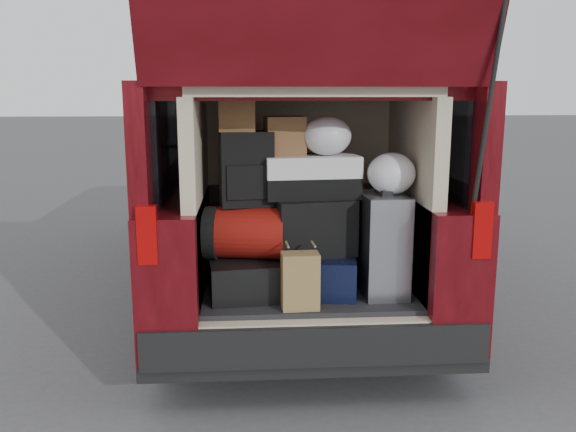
# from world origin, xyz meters

# --- Properties ---
(ground) EXTENTS (80.00, 80.00, 0.00)m
(ground) POSITION_xyz_m (0.00, 0.00, 0.00)
(ground) COLOR #3B3B3E
(ground) RESTS_ON ground
(minivan) EXTENTS (1.90, 5.35, 2.77)m
(minivan) POSITION_xyz_m (0.00, 1.86, 0.91)
(minivan) COLOR black
(minivan) RESTS_ON ground
(load_floor) EXTENTS (1.24, 1.05, 0.55)m
(load_floor) POSITION_xyz_m (0.00, 0.28, 0.28)
(load_floor) COLOR black
(load_floor) RESTS_ON ground
(black_hardshell) EXTENTS (0.45, 0.58, 0.22)m
(black_hardshell) POSITION_xyz_m (-0.39, 0.14, 0.66)
(black_hardshell) COLOR black
(black_hardshell) RESTS_ON load_floor
(navy_hardshell) EXTENTS (0.49, 0.57, 0.23)m
(navy_hardshell) POSITION_xyz_m (0.07, 0.16, 0.66)
(navy_hardshell) COLOR black
(navy_hardshell) RESTS_ON load_floor
(silver_roller) EXTENTS (0.26, 0.41, 0.60)m
(silver_roller) POSITION_xyz_m (0.43, 0.08, 0.85)
(silver_roller) COLOR silver
(silver_roller) RESTS_ON load_floor
(kraft_bag) EXTENTS (0.21, 0.14, 0.32)m
(kraft_bag) POSITION_xyz_m (-0.07, -0.16, 0.71)
(kraft_bag) COLOR olive
(kraft_bag) RESTS_ON load_floor
(red_duffel) EXTENTS (0.50, 0.37, 0.30)m
(red_duffel) POSITION_xyz_m (-0.37, 0.12, 0.92)
(red_duffel) COLOR maroon
(red_duffel) RESTS_ON black_hardshell
(black_soft_case) EXTENTS (0.50, 0.35, 0.33)m
(black_soft_case) POSITION_xyz_m (0.04, 0.15, 0.94)
(black_soft_case) COLOR black
(black_soft_case) RESTS_ON navy_hardshell
(backpack) EXTENTS (0.32, 0.22, 0.43)m
(backpack) POSITION_xyz_m (-0.36, 0.18, 1.29)
(backpack) COLOR black
(backpack) RESTS_ON red_duffel
(twotone_duffel) EXTENTS (0.58, 0.33, 0.25)m
(twotone_duffel) POSITION_xyz_m (0.02, 0.21, 1.23)
(twotone_duffel) COLOR white
(twotone_duffel) RESTS_ON black_soft_case
(grocery_sack_lower) EXTENTS (0.21, 0.18, 0.19)m
(grocery_sack_lower) POSITION_xyz_m (-0.40, 0.19, 1.59)
(grocery_sack_lower) COLOR brown
(grocery_sack_lower) RESTS_ON backpack
(grocery_sack_upper) EXTENTS (0.25, 0.21, 0.23)m
(grocery_sack_upper) POSITION_xyz_m (-0.13, 0.23, 1.47)
(grocery_sack_upper) COLOR brown
(grocery_sack_upper) RESTS_ON twotone_duffel
(plastic_bag_center) EXTENTS (0.32, 0.30, 0.23)m
(plastic_bag_center) POSITION_xyz_m (0.11, 0.20, 1.47)
(plastic_bag_center) COLOR white
(plastic_bag_center) RESTS_ON twotone_duffel
(plastic_bag_right) EXTENTS (0.31, 0.29, 0.24)m
(plastic_bag_right) POSITION_xyz_m (0.47, 0.07, 1.27)
(plastic_bag_right) COLOR white
(plastic_bag_right) RESTS_ON silver_roller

